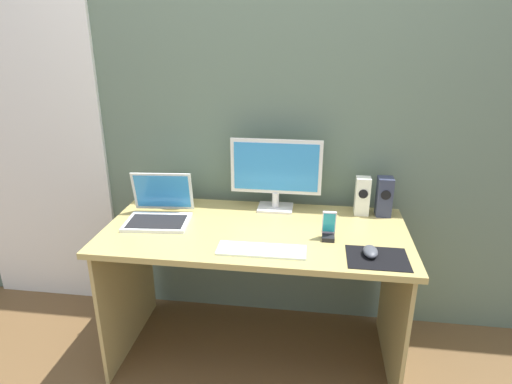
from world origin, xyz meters
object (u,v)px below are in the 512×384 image
object	(u,v)px
speaker_near_monitor	(362,196)
mouse	(370,251)
fishbowl	(178,192)
monitor	(276,172)
speaker_right	(384,197)
laptop	(159,212)
phone_in_dock	(329,229)
keyboard_external	(261,250)

from	to	relation	value
speaker_near_monitor	mouse	xyz separation A→B (m)	(-0.00, -0.45, -0.08)
speaker_near_monitor	fishbowl	world-z (taller)	speaker_near_monitor
monitor	mouse	world-z (taller)	monitor
speaker_near_monitor	mouse	size ratio (longest dim) A/B	1.95
speaker_right	speaker_near_monitor	world-z (taller)	speaker_right
speaker_right	mouse	distance (m)	0.46
speaker_right	mouse	xyz separation A→B (m)	(-0.11, -0.45, -0.08)
speaker_near_monitor	laptop	bearing A→B (deg)	-167.69
phone_in_dock	keyboard_external	bearing A→B (deg)	-151.42
monitor	speaker_near_monitor	xyz separation A→B (m)	(0.44, -0.01, -0.11)
mouse	phone_in_dock	distance (m)	0.22
monitor	laptop	bearing A→B (deg)	-158.08
laptop	mouse	world-z (taller)	laptop
laptop	phone_in_dock	size ratio (longest dim) A/B	2.35
fishbowl	keyboard_external	world-z (taller)	fishbowl
keyboard_external	phone_in_dock	distance (m)	0.32
laptop	mouse	distance (m)	1.01
speaker_near_monitor	speaker_right	bearing A→B (deg)	-0.00
speaker_near_monitor	phone_in_dock	xyz separation A→B (m)	(-0.17, -0.31, -0.05)
speaker_near_monitor	keyboard_external	xyz separation A→B (m)	(-0.45, -0.47, -0.09)
speaker_right	laptop	xyz separation A→B (m)	(-1.10, -0.22, -0.05)
speaker_near_monitor	keyboard_external	world-z (taller)	speaker_near_monitor
keyboard_external	mouse	size ratio (longest dim) A/B	3.77
laptop	keyboard_external	size ratio (longest dim) A/B	0.86
monitor	keyboard_external	size ratio (longest dim) A/B	1.23
speaker_near_monitor	keyboard_external	size ratio (longest dim) A/B	0.52
monitor	fishbowl	xyz separation A→B (m)	(-0.52, -0.02, -0.13)
laptop	keyboard_external	bearing A→B (deg)	-25.06
speaker_right	laptop	distance (m)	1.12
fishbowl	laptop	bearing A→B (deg)	-98.83
monitor	speaker_right	size ratio (longest dim) A/B	2.33
laptop	phone_in_dock	distance (m)	0.82
fishbowl	phone_in_dock	bearing A→B (deg)	-21.10
mouse	phone_in_dock	size ratio (longest dim) A/B	0.73
fishbowl	mouse	bearing A→B (deg)	-24.51
mouse	keyboard_external	bearing A→B (deg)	-178.08
keyboard_external	laptop	bearing A→B (deg)	154.30
speaker_right	keyboard_external	size ratio (longest dim) A/B	0.53
phone_in_dock	fishbowl	bearing A→B (deg)	158.90
fishbowl	keyboard_external	distance (m)	0.68
laptop	keyboard_external	world-z (taller)	laptop
speaker_near_monitor	phone_in_dock	bearing A→B (deg)	-118.55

